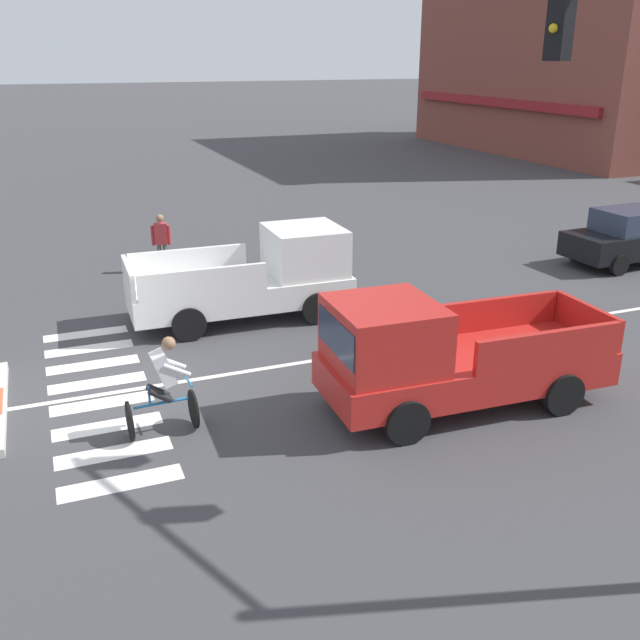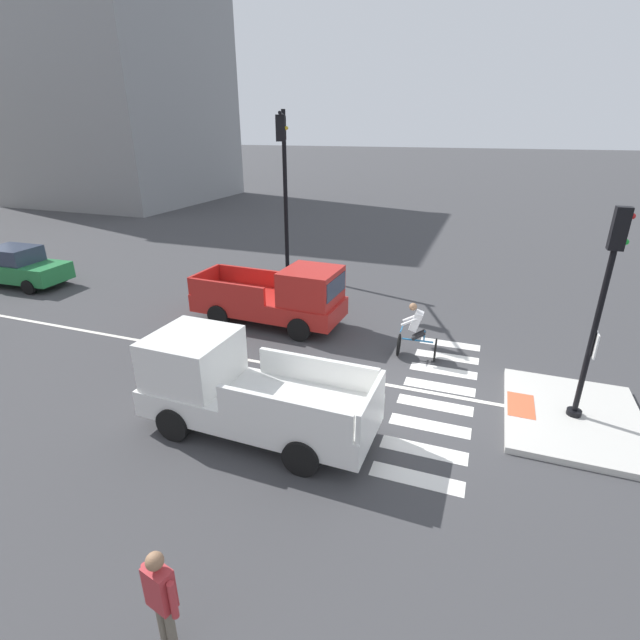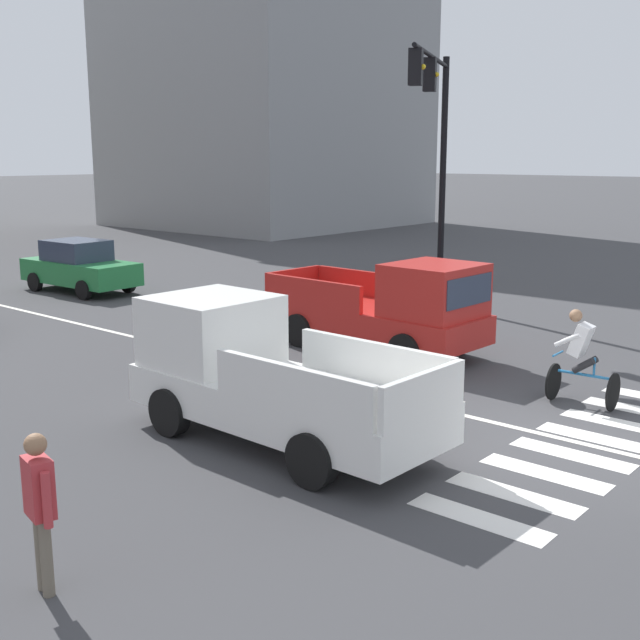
{
  "view_description": "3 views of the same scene",
  "coord_description": "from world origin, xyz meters",
  "px_view_note": "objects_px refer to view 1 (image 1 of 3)",
  "views": [
    {
      "loc": [
        12.53,
        -0.83,
        5.9
      ],
      "look_at": [
        1.03,
        3.73,
        1.26
      ],
      "focal_mm": 39.96,
      "sensor_mm": 36.0,
      "label": 1
    },
    {
      "loc": [
        -10.46,
        -0.94,
        6.26
      ],
      "look_at": [
        1.36,
        3.38,
        1.01
      ],
      "focal_mm": 26.12,
      "sensor_mm": 36.0,
      "label": 2
    },
    {
      "loc": [
        -11.17,
        -4.54,
        4.29
      ],
      "look_at": [
        -0.53,
        4.5,
        1.38
      ],
      "focal_mm": 44.61,
      "sensor_mm": 36.0,
      "label": 3
    }
  ],
  "objects_px": {
    "cyclist": "(164,385)",
    "pickup_truck_white_westbound_near": "(260,277)",
    "car_black_westbound_distant": "(631,237)",
    "pedestrian_at_curb_left": "(161,238)",
    "pickup_truck_red_eastbound_mid": "(442,357)"
  },
  "relations": [
    {
      "from": "cyclist",
      "to": "pickup_truck_white_westbound_near",
      "type": "bearing_deg",
      "value": 146.99
    },
    {
      "from": "car_black_westbound_distant",
      "to": "pedestrian_at_curb_left",
      "type": "distance_m",
      "value": 13.75
    },
    {
      "from": "car_black_westbound_distant",
      "to": "pickup_truck_red_eastbound_mid",
      "type": "height_order",
      "value": "pickup_truck_red_eastbound_mid"
    },
    {
      "from": "car_black_westbound_distant",
      "to": "pickup_truck_white_westbound_near",
      "type": "xyz_separation_m",
      "value": [
        0.36,
        -11.58,
        0.17
      ]
    },
    {
      "from": "pedestrian_at_curb_left",
      "to": "pickup_truck_red_eastbound_mid",
      "type": "bearing_deg",
      "value": 16.75
    },
    {
      "from": "pickup_truck_white_westbound_near",
      "to": "pedestrian_at_curb_left",
      "type": "bearing_deg",
      "value": -161.88
    },
    {
      "from": "cyclist",
      "to": "pickup_truck_red_eastbound_mid",
      "type": "bearing_deg",
      "value": 79.27
    },
    {
      "from": "pickup_truck_red_eastbound_mid",
      "to": "cyclist",
      "type": "xyz_separation_m",
      "value": [
        -0.88,
        -4.66,
        -0.11
      ]
    },
    {
      "from": "pickup_truck_red_eastbound_mid",
      "to": "pickup_truck_white_westbound_near",
      "type": "bearing_deg",
      "value": -164.39
    },
    {
      "from": "car_black_westbound_distant",
      "to": "pedestrian_at_curb_left",
      "type": "relative_size",
      "value": 2.5
    },
    {
      "from": "pickup_truck_white_westbound_near",
      "to": "cyclist",
      "type": "bearing_deg",
      "value": -33.01
    },
    {
      "from": "car_black_westbound_distant",
      "to": "pickup_truck_white_westbound_near",
      "type": "distance_m",
      "value": 11.58
    },
    {
      "from": "pickup_truck_white_westbound_near",
      "to": "pedestrian_at_curb_left",
      "type": "xyz_separation_m",
      "value": [
        -4.6,
        -1.51,
        0.0
      ]
    },
    {
      "from": "pickup_truck_red_eastbound_mid",
      "to": "pedestrian_at_curb_left",
      "type": "bearing_deg",
      "value": -163.25
    },
    {
      "from": "car_black_westbound_distant",
      "to": "pickup_truck_red_eastbound_mid",
      "type": "bearing_deg",
      "value": -59.07
    }
  ]
}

